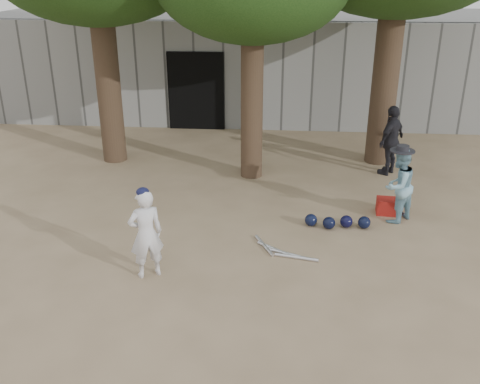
# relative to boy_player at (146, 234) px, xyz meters

# --- Properties ---
(ground) EXTENTS (70.00, 70.00, 0.00)m
(ground) POSITION_rel_boy_player_xyz_m (0.72, 0.16, -0.71)
(ground) COLOR #937C5E
(ground) RESTS_ON ground
(boy_player) EXTENTS (0.62, 0.54, 1.43)m
(boy_player) POSITION_rel_boy_player_xyz_m (0.00, 0.00, 0.00)
(boy_player) COLOR silver
(boy_player) RESTS_ON ground
(spectator_blue) EXTENTS (0.86, 0.86, 1.41)m
(spectator_blue) POSITION_rel_boy_player_xyz_m (4.14, 2.25, -0.01)
(spectator_blue) COLOR #7DAEC1
(spectator_blue) RESTS_ON ground
(spectator_dark) EXTENTS (0.88, 0.97, 1.59)m
(spectator_dark) POSITION_rel_boy_player_xyz_m (4.44, 4.73, 0.08)
(spectator_dark) COLOR black
(spectator_dark) RESTS_ON ground
(red_bag) EXTENTS (0.45, 0.35, 0.30)m
(red_bag) POSITION_rel_boy_player_xyz_m (4.06, 2.55, -0.56)
(red_bag) COLOR #A51617
(red_bag) RESTS_ON ground
(back_building) EXTENTS (16.00, 5.24, 3.00)m
(back_building) POSITION_rel_boy_player_xyz_m (0.72, 10.49, 0.79)
(back_building) COLOR gray
(back_building) RESTS_ON ground
(helmet_row) EXTENTS (1.19, 0.33, 0.23)m
(helmet_row) POSITION_rel_boy_player_xyz_m (3.05, 1.87, -0.60)
(helmet_row) COLOR black
(helmet_row) RESTS_ON ground
(bat_pile) EXTENTS (1.08, 0.80, 0.06)m
(bat_pile) POSITION_rel_boy_player_xyz_m (2.02, 0.85, -0.69)
(bat_pile) COLOR silver
(bat_pile) RESTS_ON ground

